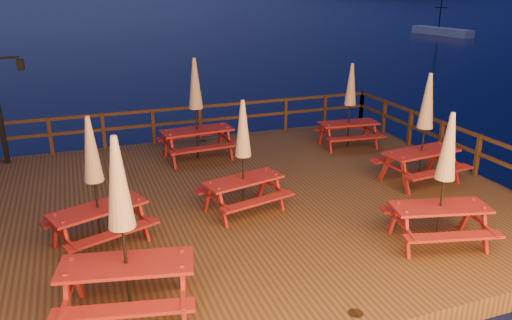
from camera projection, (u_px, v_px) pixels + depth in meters
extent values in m
plane|color=black|center=(252.00, 213.00, 11.70)|extent=(500.00, 500.00, 0.00)
cube|color=#4D2B18|center=(252.00, 205.00, 11.64)|extent=(12.00, 10.00, 0.40)
cylinder|color=#322310|center=(10.00, 185.00, 14.05)|extent=(0.24, 0.24, 1.40)
cylinder|color=#322310|center=(203.00, 162.00, 15.87)|extent=(0.24, 0.24, 1.40)
cylinder|color=#322310|center=(357.00, 144.00, 17.69)|extent=(0.24, 0.24, 1.40)
cube|color=#322310|center=(199.00, 107.00, 15.51)|extent=(11.70, 0.06, 0.09)
cube|color=#322310|center=(200.00, 121.00, 15.65)|extent=(11.70, 0.06, 0.09)
cube|color=#322310|center=(39.00, 137.00, 14.15)|extent=(0.10, 0.10, 1.10)
cube|color=#322310|center=(200.00, 122.00, 15.67)|extent=(0.10, 0.10, 1.10)
cube|color=#322310|center=(332.00, 110.00, 17.20)|extent=(0.10, 0.10, 1.10)
cube|color=#322310|center=(461.00, 129.00, 13.12)|extent=(0.06, 9.70, 0.09)
cube|color=#322310|center=(459.00, 145.00, 13.27)|extent=(0.06, 9.70, 0.09)
cube|color=#322310|center=(458.00, 147.00, 13.29)|extent=(0.10, 0.10, 1.10)
cube|color=#322310|center=(377.00, 114.00, 16.72)|extent=(0.10, 0.10, 1.10)
cube|color=black|center=(4.00, 58.00, 12.94)|extent=(0.70, 0.06, 0.06)
cube|color=black|center=(20.00, 65.00, 13.13)|extent=(0.18, 0.18, 0.28)
sphere|color=#EFBE5F|center=(20.00, 65.00, 13.13)|extent=(0.14, 0.14, 0.14)
cube|color=white|center=(441.00, 32.00, 51.20)|extent=(2.05, 7.37, 0.94)
cylinder|color=black|center=(441.00, 7.00, 50.84)|extent=(0.29, 1.87, 0.08)
cube|color=maroon|center=(197.00, 130.00, 13.86)|extent=(2.02, 0.92, 0.05)
cube|color=maroon|center=(190.00, 135.00, 14.53)|extent=(1.99, 0.46, 0.05)
cube|color=maroon|center=(205.00, 148.00, 13.40)|extent=(1.99, 0.46, 0.05)
cube|color=maroon|center=(166.00, 144.00, 13.98)|extent=(0.07, 0.11, 0.82)
cube|color=maroon|center=(173.00, 152.00, 13.36)|extent=(0.07, 0.11, 0.82)
cube|color=maroon|center=(220.00, 137.00, 14.62)|extent=(0.07, 0.11, 0.82)
cube|color=maroon|center=(229.00, 144.00, 14.01)|extent=(0.07, 0.11, 0.82)
cylinder|color=black|center=(196.00, 111.00, 13.67)|extent=(0.05, 0.05, 2.73)
cone|color=tan|center=(195.00, 83.00, 13.42)|extent=(0.39, 0.39, 1.37)
sphere|color=black|center=(194.00, 60.00, 13.20)|extent=(0.08, 0.08, 0.08)
cube|color=maroon|center=(349.00, 123.00, 14.90)|extent=(1.82, 0.86, 0.05)
cube|color=maroon|center=(340.00, 127.00, 15.54)|extent=(1.77, 0.45, 0.05)
cube|color=maroon|center=(356.00, 138.00, 14.47)|extent=(1.77, 0.45, 0.05)
cube|color=maroon|center=(321.00, 134.00, 15.15)|extent=(0.07, 0.10, 0.73)
cube|color=maroon|center=(329.00, 140.00, 14.56)|extent=(0.07, 0.10, 0.73)
cube|color=maroon|center=(365.00, 130.00, 15.49)|extent=(0.07, 0.10, 0.73)
cube|color=maroon|center=(375.00, 136.00, 14.90)|extent=(0.07, 0.10, 0.73)
cylinder|color=black|center=(350.00, 107.00, 14.74)|extent=(0.04, 0.04, 2.44)
cone|color=tan|center=(351.00, 84.00, 14.51)|extent=(0.35, 0.35, 1.22)
sphere|color=black|center=(352.00, 65.00, 14.32)|extent=(0.07, 0.07, 0.07)
cube|color=maroon|center=(98.00, 209.00, 9.26)|extent=(1.88, 1.26, 0.05)
cube|color=maroon|center=(87.00, 213.00, 9.77)|extent=(1.73, 0.87, 0.05)
cube|color=maroon|center=(114.00, 234.00, 8.94)|extent=(1.73, 0.87, 0.05)
cube|color=maroon|center=(55.00, 232.00, 9.16)|extent=(0.09, 0.11, 0.73)
cube|color=maroon|center=(68.00, 245.00, 8.70)|extent=(0.09, 0.11, 0.73)
cube|color=maroon|center=(127.00, 210.00, 10.06)|extent=(0.09, 0.11, 0.73)
cube|color=maroon|center=(143.00, 221.00, 9.60)|extent=(0.09, 0.11, 0.73)
cylinder|color=black|center=(95.00, 185.00, 9.10)|extent=(0.04, 0.04, 2.43)
cone|color=tan|center=(91.00, 149.00, 8.87)|extent=(0.35, 0.35, 1.22)
sphere|color=black|center=(87.00, 118.00, 8.68)|extent=(0.07, 0.07, 0.07)
cube|color=maroon|center=(243.00, 180.00, 10.65)|extent=(1.83, 1.06, 0.05)
cube|color=maroon|center=(230.00, 184.00, 11.20)|extent=(1.73, 0.67, 0.05)
cube|color=maroon|center=(258.00, 201.00, 10.30)|extent=(1.73, 0.67, 0.05)
cube|color=maroon|center=(207.00, 198.00, 10.64)|extent=(0.08, 0.11, 0.72)
cube|color=maroon|center=(222.00, 208.00, 10.15)|extent=(0.08, 0.11, 0.72)
cube|color=maroon|center=(262.00, 184.00, 11.40)|extent=(0.08, 0.11, 0.72)
cube|color=maroon|center=(279.00, 193.00, 10.90)|extent=(0.08, 0.11, 0.72)
cylinder|color=black|center=(243.00, 159.00, 10.49)|extent=(0.04, 0.04, 2.38)
cone|color=tan|center=(243.00, 128.00, 10.27)|extent=(0.34, 0.34, 1.19)
sphere|color=black|center=(243.00, 102.00, 10.08)|extent=(0.07, 0.07, 0.07)
cube|color=maroon|center=(422.00, 152.00, 12.20)|extent=(1.97, 0.94, 0.05)
cube|color=maroon|center=(403.00, 156.00, 12.84)|extent=(1.92, 0.50, 0.05)
cube|color=maroon|center=(440.00, 172.00, 11.77)|extent=(1.92, 0.50, 0.05)
cube|color=maroon|center=(385.00, 167.00, 12.29)|extent=(0.07, 0.11, 0.79)
cube|color=maroon|center=(405.00, 177.00, 11.71)|extent=(0.07, 0.11, 0.79)
cube|color=maroon|center=(433.00, 158.00, 12.96)|extent=(0.07, 0.11, 0.79)
cube|color=maroon|center=(454.00, 166.00, 12.37)|extent=(0.07, 0.11, 0.79)
cylinder|color=black|center=(424.00, 131.00, 12.02)|extent=(0.05, 0.05, 2.64)
cone|color=tan|center=(428.00, 101.00, 11.77)|extent=(0.38, 0.38, 1.32)
sphere|color=black|center=(431.00, 75.00, 11.57)|extent=(0.07, 0.07, 0.07)
cube|color=maroon|center=(126.00, 265.00, 7.28)|extent=(2.06, 1.15, 0.05)
cube|color=maroon|center=(132.00, 261.00, 7.99)|extent=(1.96, 0.71, 0.05)
cube|color=maroon|center=(123.00, 310.00, 6.78)|extent=(1.96, 0.71, 0.05)
cube|color=maroon|center=(77.00, 279.00, 7.64)|extent=(0.09, 0.12, 0.81)
cube|color=maroon|center=(67.00, 307.00, 6.98)|extent=(0.09, 0.12, 0.81)
cube|color=maroon|center=(183.00, 271.00, 7.85)|extent=(0.09, 0.12, 0.81)
cube|color=maroon|center=(184.00, 298.00, 7.19)|extent=(0.09, 0.12, 0.81)
cylinder|color=black|center=(123.00, 232.00, 7.10)|extent=(0.05, 0.05, 2.70)
cone|color=tan|center=(118.00, 183.00, 6.84)|extent=(0.39, 0.39, 1.35)
sphere|color=black|center=(114.00, 139.00, 6.63)|extent=(0.08, 0.08, 0.08)
cube|color=maroon|center=(440.00, 207.00, 9.29)|extent=(1.90, 1.11, 0.05)
cube|color=maroon|center=(425.00, 208.00, 9.95)|extent=(1.80, 0.70, 0.05)
cube|color=maroon|center=(454.00, 237.00, 8.83)|extent=(1.80, 0.70, 0.05)
cube|color=maroon|center=(393.00, 219.00, 9.65)|extent=(0.08, 0.11, 0.75)
cube|color=maroon|center=(407.00, 235.00, 9.03)|extent=(0.08, 0.11, 0.75)
cube|color=maroon|center=(467.00, 215.00, 9.80)|extent=(0.08, 0.11, 0.75)
cube|color=maroon|center=(485.00, 231.00, 9.19)|extent=(0.08, 0.11, 0.75)
cylinder|color=black|center=(444.00, 182.00, 9.13)|extent=(0.04, 0.04, 2.49)
cone|color=tan|center=(449.00, 146.00, 8.89)|extent=(0.36, 0.36, 1.24)
sphere|color=black|center=(453.00, 115.00, 8.70)|extent=(0.07, 0.07, 0.07)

